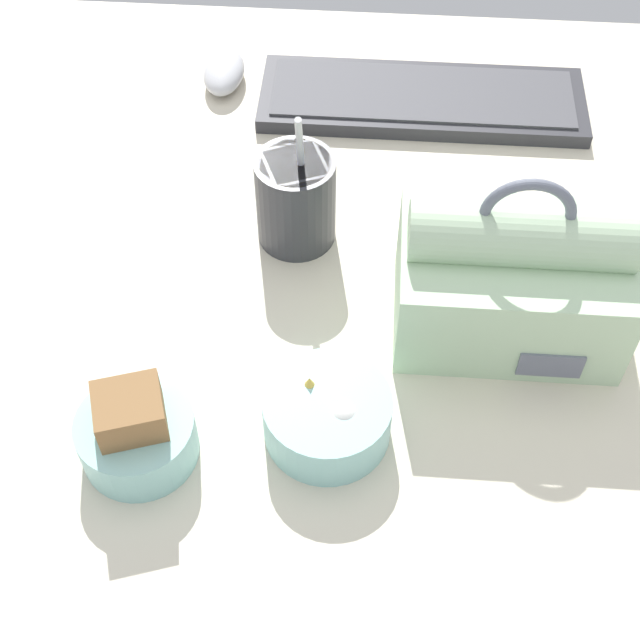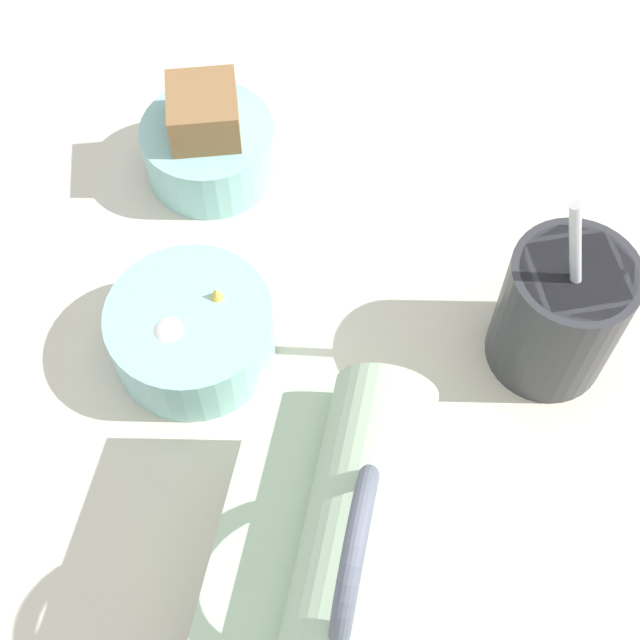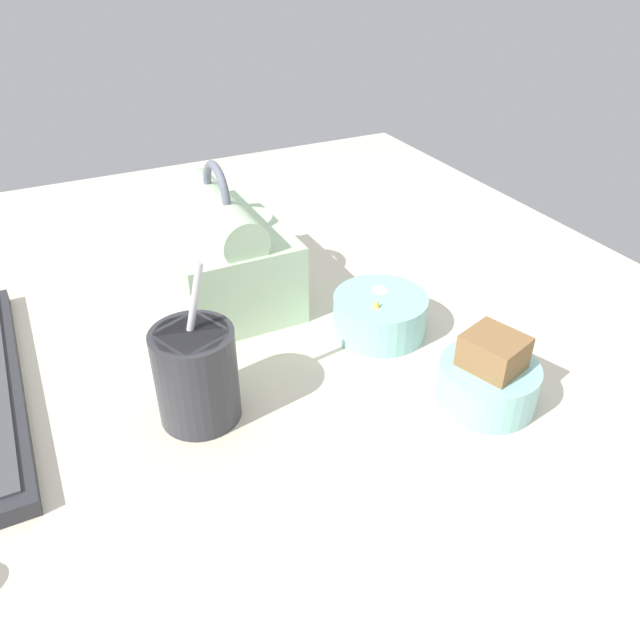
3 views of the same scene
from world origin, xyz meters
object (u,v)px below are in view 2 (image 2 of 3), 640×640
Objects in this scene: lunch_bag at (350,597)px; bento_bowl_sandwich at (208,143)px; soup_cup at (560,312)px; bento_bowl_snacks at (194,328)px.

lunch_bag is 37.08cm from bento_bowl_sandwich.
lunch_bag is at bearing -25.53° from soup_cup.
soup_cup is 24.71cm from bento_bowl_snacks.
lunch_bag reaches higher than bento_bowl_snacks.
bento_bowl_snacks is (-16.61, -13.99, -3.82)cm from lunch_bag.
bento_bowl_sandwich is (-11.40, -27.45, -2.25)cm from soup_cup.
soup_cup is 1.66× the size of bento_bowl_sandwich.
bento_bowl_sandwich is at bearing -168.28° from bento_bowl_snacks.
lunch_bag is 23.54cm from soup_cup.
bento_bowl_snacks is at bearing 11.72° from bento_bowl_sandwich.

